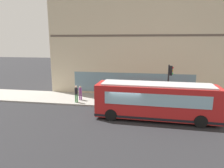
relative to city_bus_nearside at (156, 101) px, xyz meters
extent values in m
plane|color=#262628|center=(-0.32, 2.45, -1.55)|extent=(120.00, 120.00, 0.00)
cube|color=#9E9991|center=(4.64, 2.45, -1.48)|extent=(4.72, 40.00, 0.15)
cube|color=beige|center=(11.40, 2.45, 4.92)|extent=(8.82, 20.49, 12.95)
cube|color=brown|center=(7.15, 2.45, 5.57)|extent=(0.36, 20.08, 0.24)
cube|color=slate|center=(7.05, 2.45, 0.05)|extent=(0.12, 14.34, 2.40)
cube|color=red|center=(0.00, -0.02, 0.05)|extent=(2.82, 10.07, 2.70)
cube|color=silver|center=(0.00, -0.02, 1.46)|extent=(2.41, 9.06, 0.12)
cube|color=#8CB2C6|center=(0.16, 4.96, 0.50)|extent=(2.20, 0.15, 1.20)
cube|color=#8CB2C6|center=(1.27, -0.06, 0.45)|extent=(0.32, 8.20, 1.00)
cube|color=#8CB2C6|center=(-1.27, 0.03, 0.45)|extent=(0.32, 8.20, 1.00)
cube|color=black|center=(0.00, -0.02, -1.12)|extent=(2.86, 10.12, 0.20)
cylinder|color=black|center=(1.26, 3.55, -1.05)|extent=(0.33, 1.01, 1.00)
cylinder|color=black|center=(-1.04, 3.62, -1.05)|extent=(0.33, 1.01, 1.00)
cylinder|color=black|center=(1.04, -3.45, -1.05)|extent=(0.33, 1.01, 1.00)
cylinder|color=black|center=(-1.26, -3.38, -1.05)|extent=(0.33, 1.01, 1.00)
cylinder|color=black|center=(2.86, -1.24, 0.68)|extent=(0.14, 0.14, 4.17)
cube|color=black|center=(2.86, -1.43, 2.22)|extent=(0.32, 0.24, 0.90)
sphere|color=red|center=(2.86, -1.56, 2.50)|extent=(0.20, 0.20, 0.20)
sphere|color=yellow|center=(2.86, -1.56, 2.22)|extent=(0.20, 0.20, 0.20)
sphere|color=green|center=(2.86, -1.56, 1.94)|extent=(0.20, 0.20, 0.20)
cylinder|color=gold|center=(4.97, 0.01, -1.13)|extent=(0.24, 0.24, 0.55)
sphere|color=gold|center=(4.97, 0.01, -0.77)|extent=(0.22, 0.22, 0.22)
cylinder|color=gold|center=(4.97, -0.16, -1.08)|extent=(0.10, 0.12, 0.10)
cylinder|color=gold|center=(5.14, 0.01, -1.08)|extent=(0.12, 0.10, 0.10)
cylinder|color=black|center=(4.51, -3.51, -1.02)|extent=(0.14, 0.14, 0.76)
cylinder|color=black|center=(4.58, -3.67, -1.02)|extent=(0.14, 0.14, 0.76)
cylinder|color=silver|center=(4.55, -3.59, -0.35)|extent=(0.32, 0.32, 0.60)
sphere|color=brown|center=(4.55, -3.59, 0.06)|extent=(0.21, 0.21, 0.21)
cylinder|color=#8C3F8C|center=(3.82, 7.97, -1.03)|extent=(0.14, 0.14, 0.75)
cylinder|color=#8C3F8C|center=(3.92, 7.82, -1.03)|extent=(0.14, 0.14, 0.75)
cylinder|color=#8C3F8C|center=(3.87, 7.89, -0.35)|extent=(0.32, 0.32, 0.60)
sphere|color=tan|center=(3.87, 7.89, 0.05)|extent=(0.20, 0.20, 0.20)
cylinder|color=#3F8C4C|center=(2.88, 8.10, -0.97)|extent=(0.14, 0.14, 0.88)
cylinder|color=#3F8C4C|center=(3.00, 7.96, -0.97)|extent=(0.14, 0.14, 0.88)
cylinder|color=black|center=(2.94, 8.03, -0.18)|extent=(0.32, 0.32, 0.69)
sphere|color=beige|center=(2.94, 8.03, 0.28)|extent=(0.24, 0.24, 0.24)
cube|color=#BF3F19|center=(3.35, 0.35, -0.95)|extent=(0.44, 0.40, 0.90)
cube|color=#8CB2C6|center=(3.35, 0.14, -0.77)|extent=(0.35, 0.03, 0.30)
camera|label=1|loc=(-16.76, 0.87, 4.94)|focal=32.53mm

